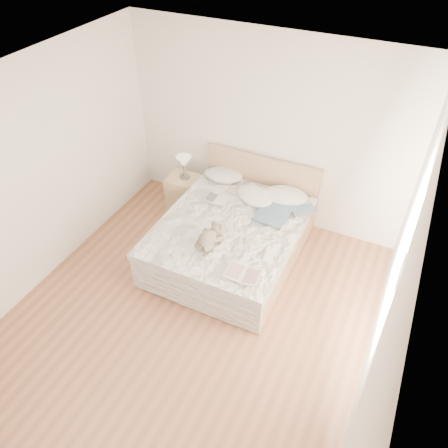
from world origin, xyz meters
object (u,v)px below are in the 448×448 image
(table_lamp, at_px, (184,163))
(childrens_book, at_px, (243,274))
(teddy_bear, at_px, (208,243))
(photo_book, at_px, (217,199))
(nightstand, at_px, (184,193))
(bed, at_px, (232,237))

(table_lamp, relative_size, childrens_book, 0.86)
(childrens_book, xyz_separation_m, teddy_bear, (-0.58, 0.27, 0.02))
(childrens_book, bearing_deg, photo_book, 123.29)
(nightstand, bearing_deg, childrens_book, -42.17)
(bed, bearing_deg, table_lamp, 148.97)
(bed, height_order, photo_book, bed)
(nightstand, bearing_deg, table_lamp, 40.11)
(photo_book, relative_size, teddy_bear, 0.87)
(table_lamp, distance_m, teddy_bear, 1.59)
(nightstand, xyz_separation_m, photo_book, (0.74, -0.35, 0.35))
(bed, distance_m, photo_book, 0.56)
(bed, height_order, teddy_bear, bed)
(nightstand, distance_m, childrens_book, 2.21)
(photo_book, bearing_deg, bed, -38.68)
(nightstand, relative_size, table_lamp, 1.60)
(table_lamp, bearing_deg, photo_book, -27.40)
(childrens_book, relative_size, teddy_bear, 1.09)
(bed, distance_m, childrens_book, 1.05)
(table_lamp, bearing_deg, bed, -31.03)
(bed, relative_size, table_lamp, 6.13)
(photo_book, distance_m, teddy_bear, 0.90)
(nightstand, height_order, teddy_bear, teddy_bear)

